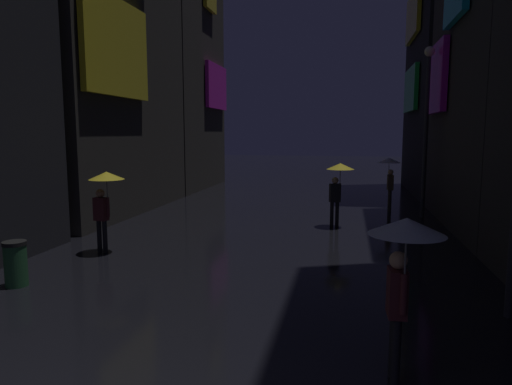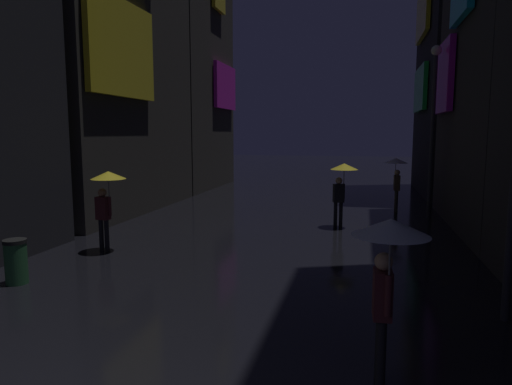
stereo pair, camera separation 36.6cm
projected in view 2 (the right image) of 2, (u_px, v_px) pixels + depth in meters
building_left_mid at (98, 15)px, 17.54m from camera, size 4.25×8.87×15.20m
building_left_far at (181, 50)px, 25.44m from camera, size 4.25×7.23×15.43m
pedestrian_far_right_yellow at (342, 177)px, 14.84m from camera, size 0.90×0.90×2.12m
pedestrian_midstreet_centre_clear at (388, 255)px, 5.36m from camera, size 0.90×0.90×2.12m
pedestrian_midstreet_left_yellow at (107, 189)px, 11.82m from camera, size 0.90×0.90×2.12m
pedestrian_near_crossing_clear at (396, 169)px, 18.01m from camera, size 0.90×0.90×2.12m
streetlamp_right_far at (433, 114)px, 16.20m from camera, size 0.36×0.36×6.15m
trash_bin at (16, 261)px, 9.40m from camera, size 0.46×0.46×0.93m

